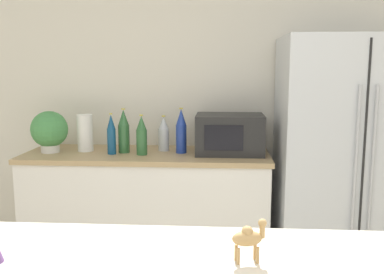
{
  "coord_description": "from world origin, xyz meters",
  "views": [
    {
      "loc": [
        0.08,
        -0.62,
        1.54
      ],
      "look_at": [
        -0.05,
        1.44,
        1.21
      ],
      "focal_mm": 40.0,
      "sensor_mm": 36.0,
      "label": 1
    }
  ],
  "objects_px": {
    "camel_figurine": "(249,237)",
    "back_bottle_2": "(181,131)",
    "refrigerator": "(346,165)",
    "paper_towel_roll": "(85,133)",
    "back_bottle_3": "(124,132)",
    "back_bottle_0": "(164,134)",
    "back_bottle_4": "(111,135)",
    "microwave": "(230,134)",
    "potted_plant": "(49,130)",
    "back_bottle_1": "(142,136)"
  },
  "relations": [
    {
      "from": "camel_figurine",
      "to": "back_bottle_0",
      "type": "bearing_deg",
      "value": 104.31
    },
    {
      "from": "potted_plant",
      "to": "refrigerator",
      "type": "bearing_deg",
      "value": -0.66
    },
    {
      "from": "potted_plant",
      "to": "back_bottle_3",
      "type": "height_order",
      "value": "back_bottle_3"
    },
    {
      "from": "refrigerator",
      "to": "potted_plant",
      "type": "relative_size",
      "value": 5.82
    },
    {
      "from": "paper_towel_roll",
      "to": "microwave",
      "type": "bearing_deg",
      "value": -0.48
    },
    {
      "from": "paper_towel_roll",
      "to": "back_bottle_3",
      "type": "bearing_deg",
      "value": -7.34
    },
    {
      "from": "microwave",
      "to": "back_bottle_0",
      "type": "bearing_deg",
      "value": 172.73
    },
    {
      "from": "refrigerator",
      "to": "camel_figurine",
      "type": "xyz_separation_m",
      "value": [
        -0.79,
        -1.82,
        0.2
      ]
    },
    {
      "from": "back_bottle_0",
      "to": "back_bottle_1",
      "type": "relative_size",
      "value": 0.92
    },
    {
      "from": "back_bottle_0",
      "to": "back_bottle_2",
      "type": "bearing_deg",
      "value": -28.88
    },
    {
      "from": "back_bottle_4",
      "to": "camel_figurine",
      "type": "bearing_deg",
      "value": -64.73
    },
    {
      "from": "back_bottle_4",
      "to": "back_bottle_1",
      "type": "bearing_deg",
      "value": -2.14
    },
    {
      "from": "refrigerator",
      "to": "back_bottle_4",
      "type": "xyz_separation_m",
      "value": [
        -1.65,
        -0.01,
        0.2
      ]
    },
    {
      "from": "back_bottle_2",
      "to": "back_bottle_4",
      "type": "height_order",
      "value": "back_bottle_2"
    },
    {
      "from": "back_bottle_4",
      "to": "camel_figurine",
      "type": "relative_size",
      "value": 2.36
    },
    {
      "from": "refrigerator",
      "to": "back_bottle_0",
      "type": "height_order",
      "value": "refrigerator"
    },
    {
      "from": "back_bottle_0",
      "to": "back_bottle_1",
      "type": "xyz_separation_m",
      "value": [
        -0.14,
        -0.16,
        0.01
      ]
    },
    {
      "from": "back_bottle_0",
      "to": "microwave",
      "type": "bearing_deg",
      "value": -7.27
    },
    {
      "from": "potted_plant",
      "to": "back_bottle_0",
      "type": "bearing_deg",
      "value": 8.14
    },
    {
      "from": "potted_plant",
      "to": "back_bottle_3",
      "type": "xyz_separation_m",
      "value": [
        0.54,
        0.03,
        -0.01
      ]
    },
    {
      "from": "back_bottle_2",
      "to": "refrigerator",
      "type": "bearing_deg",
      "value": -3.24
    },
    {
      "from": "back_bottle_4",
      "to": "camel_figurine",
      "type": "xyz_separation_m",
      "value": [
        0.85,
        -1.81,
        -0.0
      ]
    },
    {
      "from": "refrigerator",
      "to": "camel_figurine",
      "type": "bearing_deg",
      "value": -113.59
    },
    {
      "from": "refrigerator",
      "to": "back_bottle_1",
      "type": "bearing_deg",
      "value": -179.25
    },
    {
      "from": "back_bottle_3",
      "to": "microwave",
      "type": "bearing_deg",
      "value": 2.21
    },
    {
      "from": "microwave",
      "to": "back_bottle_3",
      "type": "xyz_separation_m",
      "value": [
        -0.76,
        -0.03,
        0.01
      ]
    },
    {
      "from": "back_bottle_3",
      "to": "camel_figurine",
      "type": "relative_size",
      "value": 2.59
    },
    {
      "from": "camel_figurine",
      "to": "back_bottle_2",
      "type": "bearing_deg",
      "value": 100.89
    },
    {
      "from": "paper_towel_roll",
      "to": "back_bottle_3",
      "type": "relative_size",
      "value": 0.84
    },
    {
      "from": "back_bottle_3",
      "to": "back_bottle_0",
      "type": "bearing_deg",
      "value": 18.19
    },
    {
      "from": "potted_plant",
      "to": "microwave",
      "type": "distance_m",
      "value": 1.3
    },
    {
      "from": "paper_towel_roll",
      "to": "microwave",
      "type": "distance_m",
      "value": 1.06
    },
    {
      "from": "potted_plant",
      "to": "back_bottle_4",
      "type": "xyz_separation_m",
      "value": [
        0.46,
        -0.03,
        -0.02
      ]
    },
    {
      "from": "back_bottle_1",
      "to": "camel_figurine",
      "type": "xyz_separation_m",
      "value": [
        0.64,
        -1.8,
        0.0
      ]
    },
    {
      "from": "refrigerator",
      "to": "back_bottle_2",
      "type": "distance_m",
      "value": 1.18
    },
    {
      "from": "back_bottle_2",
      "to": "back_bottle_3",
      "type": "xyz_separation_m",
      "value": [
        -0.42,
        -0.02,
        -0.0
      ]
    },
    {
      "from": "microwave",
      "to": "back_bottle_4",
      "type": "bearing_deg",
      "value": -173.88
    },
    {
      "from": "back_bottle_3",
      "to": "camel_figurine",
      "type": "height_order",
      "value": "back_bottle_3"
    },
    {
      "from": "back_bottle_2",
      "to": "back_bottle_3",
      "type": "distance_m",
      "value": 0.42
    },
    {
      "from": "microwave",
      "to": "back_bottle_3",
      "type": "distance_m",
      "value": 0.76
    },
    {
      "from": "back_bottle_0",
      "to": "back_bottle_4",
      "type": "xyz_separation_m",
      "value": [
        -0.35,
        -0.15,
        0.01
      ]
    },
    {
      "from": "refrigerator",
      "to": "camel_figurine",
      "type": "height_order",
      "value": "refrigerator"
    },
    {
      "from": "refrigerator",
      "to": "paper_towel_roll",
      "type": "bearing_deg",
      "value": 177.3
    },
    {
      "from": "back_bottle_2",
      "to": "back_bottle_3",
      "type": "relative_size",
      "value": 1.02
    },
    {
      "from": "potted_plant",
      "to": "back_bottle_3",
      "type": "distance_m",
      "value": 0.54
    },
    {
      "from": "potted_plant",
      "to": "back_bottle_1",
      "type": "xyz_separation_m",
      "value": [
        0.68,
        -0.04,
        -0.03
      ]
    },
    {
      "from": "potted_plant",
      "to": "back_bottle_0",
      "type": "xyz_separation_m",
      "value": [
        0.82,
        0.12,
        -0.04
      ]
    },
    {
      "from": "microwave",
      "to": "back_bottle_4",
      "type": "distance_m",
      "value": 0.84
    },
    {
      "from": "paper_towel_roll",
      "to": "back_bottle_4",
      "type": "xyz_separation_m",
      "value": [
        0.22,
        -0.1,
        0.0
      ]
    },
    {
      "from": "back_bottle_1",
      "to": "back_bottle_4",
      "type": "distance_m",
      "value": 0.22
    }
  ]
}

